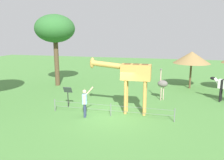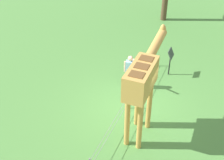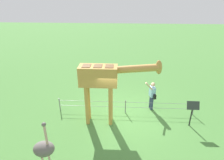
{
  "view_description": "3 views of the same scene",
  "coord_description": "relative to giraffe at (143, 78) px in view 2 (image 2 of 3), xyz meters",
  "views": [
    {
      "loc": [
        -3.0,
        11.94,
        4.66
      ],
      "look_at": [
        0.12,
        -0.51,
        1.95
      ],
      "focal_mm": 35.87,
      "sensor_mm": 36.0,
      "label": 1
    },
    {
      "loc": [
        -8.81,
        -2.67,
        7.77
      ],
      "look_at": [
        -0.63,
        0.69,
        1.67
      ],
      "focal_mm": 47.83,
      "sensor_mm": 36.0,
      "label": 2
    },
    {
      "loc": [
        -0.24,
        -8.34,
        5.93
      ],
      "look_at": [
        -0.71,
        0.27,
        1.88
      ],
      "focal_mm": 30.97,
      "sensor_mm": 36.0,
      "label": 3
    }
  ],
  "objects": [
    {
      "name": "ground_plane",
      "position": [
        0.99,
        0.56,
        -2.29
      ],
      "size": [
        60.0,
        60.0,
        0.0
      ],
      "primitive_type": "plane",
      "color": "#4C843D"
    },
    {
      "name": "giraffe",
      "position": [
        0.0,
        0.0,
        0.0
      ],
      "size": [
        3.64,
        0.71,
        3.25
      ],
      "color": "#C69347",
      "rests_on": "ground_plane"
    },
    {
      "name": "visitor",
      "position": [
        2.38,
        1.24,
        -1.39
      ],
      "size": [
        0.63,
        0.57,
        1.72
      ],
      "color": "navy",
      "rests_on": "ground_plane"
    },
    {
      "name": "info_sign",
      "position": [
        4.05,
        -0.11,
        -1.34
      ],
      "size": [
        0.56,
        0.21,
        1.32
      ],
      "color": "black",
      "rests_on": "ground_plane"
    },
    {
      "name": "wire_fence",
      "position": [
        0.99,
        0.8,
        -1.89
      ],
      "size": [
        7.05,
        0.05,
        0.75
      ],
      "color": "slate",
      "rests_on": "ground_plane"
    }
  ]
}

